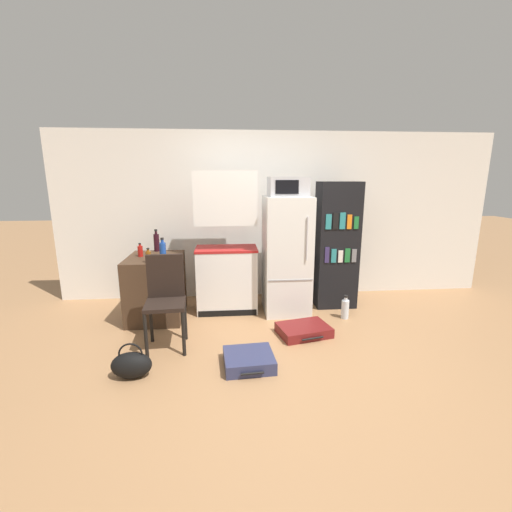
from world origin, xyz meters
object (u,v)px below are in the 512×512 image
kitchen_hutch (226,248)px  bottle_ketchup_red (140,251)px  bottle_amber_beer (148,257)px  bottle_blue_soda (163,251)px  bookshelf (336,246)px  bottle_wine_dark (157,242)px  chair (166,293)px  suitcase_small_flat (304,330)px  side_table (156,287)px  suitcase_large_flat (249,360)px  water_bottle_front (345,309)px  refrigerator (286,255)px  microwave (288,187)px  handbag (131,365)px

kitchen_hutch → bottle_ketchup_red: (-1.07, -0.13, 0.01)m
bottle_amber_beer → bottle_blue_soda: size_ratio=0.63×
bookshelf → bottle_wine_dark: (-2.43, 0.13, 0.07)m
bookshelf → chair: bearing=-155.1°
bookshelf → suitcase_small_flat: bookshelf is taller
bottle_ketchup_red → bottle_blue_soda: 0.40m
side_table → suitcase_large_flat: bearing=-49.9°
water_bottle_front → chair: bearing=-166.4°
refrigerator → chair: 1.68m
bottle_wine_dark → bottle_blue_soda: bearing=-72.2°
bottle_ketchup_red → suitcase_small_flat: bearing=-20.2°
bookshelf → suitcase_large_flat: bookshelf is taller
kitchen_hutch → refrigerator: bearing=-6.2°
kitchen_hutch → suitcase_large_flat: 1.67m
side_table → bottle_blue_soda: (0.15, -0.21, 0.51)m
bookshelf → microwave: bearing=-169.1°
microwave → bottle_blue_soda: bearing=-169.4°
kitchen_hutch → bottle_ketchup_red: size_ratio=10.87×
bookshelf → handbag: bearing=-145.8°
side_table → bottle_wine_dark: 0.62m
refrigerator → kitchen_hutch: bearing=173.8°
suitcase_large_flat → suitcase_small_flat: (0.67, 0.61, -0.01)m
refrigerator → bottle_amber_beer: (-1.68, -0.38, 0.10)m
refrigerator → suitcase_large_flat: (-0.59, -1.37, -0.70)m
refrigerator → bottle_amber_beer: size_ratio=8.88×
suitcase_large_flat → refrigerator: bearing=62.6°
bottle_wine_dark → chair: size_ratio=0.30×
refrigerator → microwave: (-0.00, -0.00, 0.88)m
suitcase_small_flat → water_bottle_front: bearing=20.4°
bottle_blue_soda → suitcase_large_flat: bearing=-49.0°
refrigerator → water_bottle_front: size_ratio=4.97×
kitchen_hutch → water_bottle_front: 1.72m
bottle_blue_soda → suitcase_large_flat: bottle_blue_soda is taller
bottle_wine_dark → handbag: bottle_wine_dark is taller
bookshelf → handbag: bookshelf is taller
refrigerator → bottle_blue_soda: refrigerator is taller
microwave → chair: 1.98m
bottle_amber_beer → handbag: (0.03, -1.09, -0.74)m
side_table → bottle_wine_dark: bottle_wine_dark is taller
side_table → chair: 0.84m
bottle_wine_dark → suitcase_small_flat: (1.79, -1.02, -0.87)m
side_table → suitcase_large_flat: (1.09, -1.30, -0.34)m
microwave → bookshelf: microwave is taller
bottle_wine_dark → handbag: 1.91m
kitchen_hutch → microwave: (0.78, -0.09, 0.79)m
bottle_amber_beer → chair: 0.61m
bottle_ketchup_red → chair: bearing=-62.2°
bookshelf → suitcase_small_flat: 1.36m
kitchen_hutch → suitcase_large_flat: size_ratio=3.72×
bottle_ketchup_red → bottle_blue_soda: bearing=-37.1°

